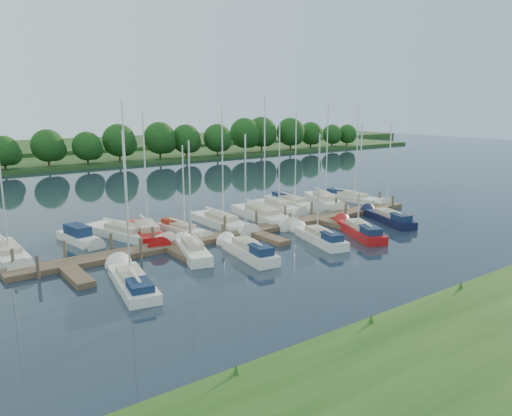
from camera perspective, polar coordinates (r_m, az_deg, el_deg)
ground at (r=38.39m, az=6.21°, el=-5.36°), size 260.00×260.00×0.00m
dock at (r=43.78m, az=-0.25°, el=-2.83°), size 40.00×6.00×0.40m
mooring_pilings at (r=44.57m, az=-1.10°, el=-2.04°), size 38.24×2.84×2.00m
far_shore at (r=105.51m, az=-22.49°, el=5.05°), size 180.00×30.00×0.60m
distant_hill at (r=129.79m, az=-25.22°, el=6.14°), size 220.00×40.00×1.40m
treeline at (r=93.02m, az=-20.15°, el=6.81°), size 144.81×9.24×8.26m
sailboat_n_0 at (r=41.48m, az=-26.45°, el=-4.86°), size 2.09×8.27×10.56m
motorboat at (r=43.87m, az=-19.56°, el=-3.28°), size 2.34×5.63×1.82m
sailboat_n_2 at (r=44.26m, az=-14.50°, el=-2.96°), size 4.62×9.63×12.11m
sailboat_n_3 at (r=43.98m, az=-12.31°, el=-2.93°), size 3.53×8.76×11.18m
sailboat_n_4 at (r=44.63m, az=-8.41°, el=-2.53°), size 2.35×6.38×8.15m
sailboat_n_5 at (r=46.78m, az=-3.92°, el=-1.79°), size 2.19×8.96×11.50m
sailboat_n_6 at (r=49.40m, az=0.80°, el=-1.01°), size 3.28×9.97×12.58m
sailboat_n_7 at (r=53.53m, az=2.46°, el=-0.01°), size 1.87×7.46×9.65m
sailboat_n_8 at (r=56.48m, az=4.26°, el=0.63°), size 2.98×8.73×10.87m
sailboat_n_9 at (r=57.32m, az=7.85°, el=0.70°), size 5.40×9.22×12.01m
sailboat_n_10 at (r=59.99m, az=10.96°, el=1.12°), size 2.65×9.02×11.26m
sailboat_s_0 at (r=32.73m, az=-14.01°, el=-8.21°), size 3.06×8.10×10.10m
sailboat_s_1 at (r=38.29m, az=-7.28°, el=-4.98°), size 3.24×6.94×9.14m
sailboat_s_2 at (r=37.71m, az=-0.87°, el=-5.06°), size 2.54×7.40×9.61m
sailboat_s_3 at (r=41.82m, az=7.29°, el=-3.46°), size 3.13×7.27×9.38m
sailboat_s_4 at (r=44.53m, az=11.77°, el=-2.66°), size 4.45×7.71×10.16m
sailboat_s_5 at (r=50.01m, az=14.92°, el=-1.21°), size 3.94×7.67×9.93m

